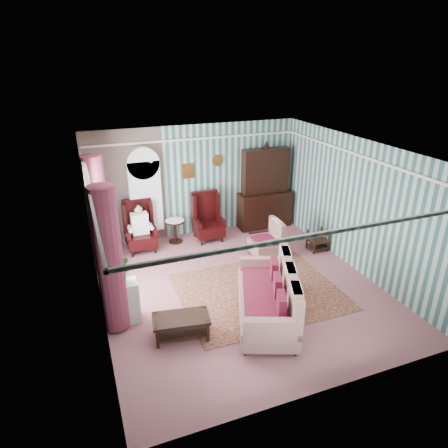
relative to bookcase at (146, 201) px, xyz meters
name	(u,v)px	position (x,y,z in m)	size (l,w,h in m)	color
floor	(240,287)	(1.35, -2.84, -1.12)	(6.00, 6.00, 0.00)	#985862
room_shell	(207,198)	(0.73, -2.66, 0.89)	(5.53, 6.02, 2.91)	#325C5A
bookcase	(146,201)	(0.00, 0.00, 0.00)	(0.80, 0.28, 2.24)	white
dresser_hutch	(266,186)	(3.25, -0.12, 0.06)	(1.50, 0.56, 2.36)	black
wingback_left	(140,227)	(-0.25, -0.39, -0.50)	(0.76, 0.80, 1.25)	black
wingback_right	(208,217)	(1.50, -0.39, -0.50)	(0.76, 0.80, 1.25)	black
seated_woman	(140,228)	(-0.25, -0.39, -0.53)	(0.44, 0.40, 1.18)	silver
round_side_table	(175,231)	(0.65, -0.24, -0.82)	(0.50, 0.50, 0.60)	black
nest_table	(318,240)	(3.82, -1.94, -0.85)	(0.45, 0.38, 0.54)	black
plant_stand	(123,302)	(-1.05, -3.14, -0.72)	(0.55, 0.35, 0.80)	silver
rug	(259,291)	(1.65, -3.14, -1.11)	(3.20, 2.60, 0.01)	#481818
sofa	(266,297)	(1.37, -3.99, -0.65)	(2.18, 1.10, 0.94)	beige
floral_armchair	(266,236)	(2.46, -1.78, -0.58)	(0.75, 0.83, 1.08)	#B4A68B
coffee_table	(181,327)	(-0.20, -3.94, -0.92)	(0.96, 0.52, 0.40)	black
potted_plant_a	(121,276)	(-1.05, -3.21, -0.13)	(0.35, 0.30, 0.39)	#26531A
potted_plant_b	(122,268)	(-1.00, -3.03, -0.09)	(0.26, 0.21, 0.47)	#1D571B
potted_plant_c	(114,274)	(-1.14, -3.10, -0.14)	(0.20, 0.20, 0.36)	#164818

